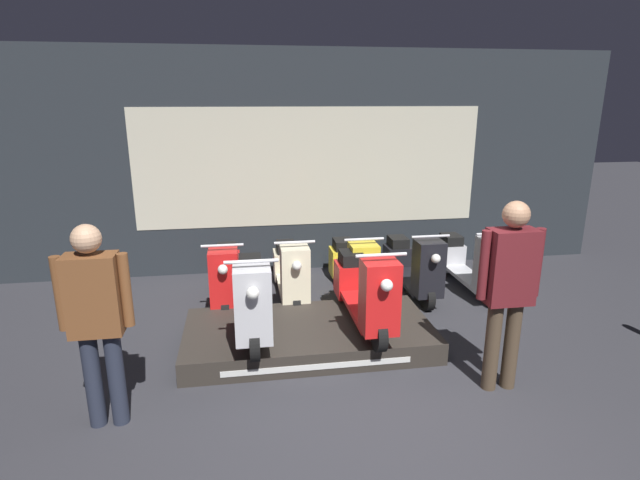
% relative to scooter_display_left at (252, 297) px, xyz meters
% --- Properties ---
extents(ground_plane, '(30.00, 30.00, 0.00)m').
position_rel_scooter_display_left_xyz_m(ground_plane, '(0.95, -1.48, -0.60)').
color(ground_plane, '#2D2D33').
extents(shop_wall_back, '(9.11, 0.09, 3.20)m').
position_rel_scooter_display_left_xyz_m(shop_wall_back, '(0.95, 2.54, 1.00)').
color(shop_wall_back, '#23282D').
rests_on(shop_wall_back, ground_plane).
extents(display_platform, '(2.56, 1.26, 0.23)m').
position_rel_scooter_display_left_xyz_m(display_platform, '(0.58, 0.05, -0.49)').
color(display_platform, '#2D2823').
rests_on(display_platform, ground_plane).
extents(scooter_display_left, '(0.47, 1.68, 0.95)m').
position_rel_scooter_display_left_xyz_m(scooter_display_left, '(0.00, 0.00, 0.00)').
color(scooter_display_left, black).
rests_on(scooter_display_left, display_platform).
extents(scooter_display_right, '(0.47, 1.68, 0.95)m').
position_rel_scooter_display_left_xyz_m(scooter_display_right, '(1.15, 0.00, 0.00)').
color(scooter_display_right, black).
rests_on(scooter_display_right, display_platform).
extents(scooter_backrow_0, '(0.47, 1.68, 0.95)m').
position_rel_scooter_display_left_xyz_m(scooter_backrow_0, '(-0.30, 1.32, -0.23)').
color(scooter_backrow_0, black).
rests_on(scooter_backrow_0, ground_plane).
extents(scooter_backrow_1, '(0.47, 1.68, 0.95)m').
position_rel_scooter_display_left_xyz_m(scooter_backrow_1, '(0.51, 1.32, -0.23)').
color(scooter_backrow_1, black).
rests_on(scooter_backrow_1, ground_plane).
extents(scooter_backrow_2, '(0.47, 1.68, 0.95)m').
position_rel_scooter_display_left_xyz_m(scooter_backrow_2, '(1.33, 1.32, -0.23)').
color(scooter_backrow_2, black).
rests_on(scooter_backrow_2, ground_plane).
extents(scooter_backrow_3, '(0.47, 1.68, 0.95)m').
position_rel_scooter_display_left_xyz_m(scooter_backrow_3, '(2.14, 1.32, -0.23)').
color(scooter_backrow_3, black).
rests_on(scooter_backrow_3, ground_plane).
extents(scooter_backrow_4, '(0.47, 1.68, 0.95)m').
position_rel_scooter_display_left_xyz_m(scooter_backrow_4, '(2.95, 1.32, -0.23)').
color(scooter_backrow_4, black).
rests_on(scooter_backrow_4, ground_plane).
extents(person_left_browsing, '(0.55, 0.22, 1.65)m').
position_rel_scooter_display_left_xyz_m(person_left_browsing, '(-1.18, -1.00, 0.35)').
color(person_left_browsing, '#232838').
rests_on(person_left_browsing, ground_plane).
extents(person_right_browsing, '(0.56, 0.23, 1.71)m').
position_rel_scooter_display_left_xyz_m(person_right_browsing, '(2.16, -1.00, 0.40)').
color(person_right_browsing, '#473828').
rests_on(person_right_browsing, ground_plane).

